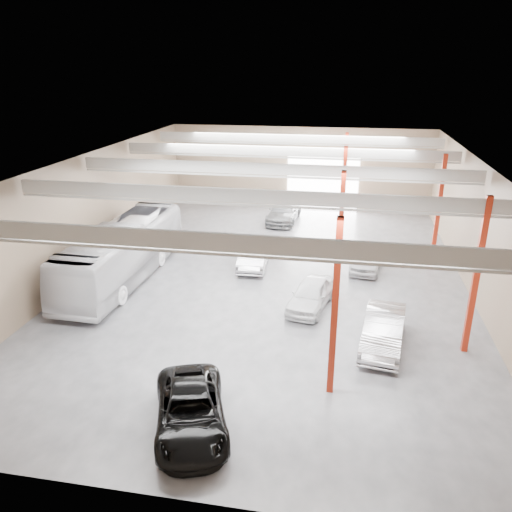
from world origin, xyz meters
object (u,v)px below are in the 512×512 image
(car_row_b, at_px, (254,254))
(car_right_far, at_px, (367,257))
(black_sedan, at_px, (191,411))
(car_row_c, at_px, (284,212))
(coach_bus, at_px, (123,252))
(car_right_near, at_px, (383,330))
(car_row_a, at_px, (311,294))

(car_row_b, xyz_separation_m, car_right_far, (6.91, 0.71, -0.04))
(black_sedan, bearing_deg, car_row_c, 70.75)
(coach_bus, relative_size, car_right_near, 2.51)
(car_row_c, distance_m, car_right_far, 11.05)
(black_sedan, height_order, car_row_b, car_row_b)
(car_row_c, relative_size, car_right_near, 1.12)
(car_row_c, xyz_separation_m, car_right_far, (6.29, -9.09, -0.05))
(black_sedan, bearing_deg, car_right_far, 49.16)
(car_right_far, bearing_deg, black_sedan, -103.30)
(coach_bus, relative_size, car_row_a, 2.82)
(black_sedan, distance_m, car_row_b, 15.21)
(car_right_far, bearing_deg, car_row_b, -165.73)
(coach_bus, bearing_deg, car_right_near, -18.20)
(car_right_near, bearing_deg, car_right_far, 100.85)
(car_row_a, xyz_separation_m, car_row_b, (-3.91, 5.20, 0.04))
(black_sedan, distance_m, car_row_a, 10.54)
(coach_bus, distance_m, car_right_near, 15.34)
(coach_bus, distance_m, car_right_far, 14.61)
(car_right_near, distance_m, car_right_far, 9.20)
(car_row_a, xyz_separation_m, car_row_c, (-3.29, 15.00, 0.05))
(car_row_b, height_order, car_right_far, car_row_b)
(car_row_b, bearing_deg, car_right_near, -51.85)
(car_right_near, bearing_deg, car_row_b, 139.01)
(coach_bus, height_order, car_row_b, coach_bus)
(coach_bus, bearing_deg, car_row_b, 26.86)
(car_row_a, distance_m, car_row_b, 6.51)
(coach_bus, distance_m, car_row_c, 15.32)
(car_row_c, relative_size, car_right_far, 1.25)
(car_right_far, bearing_deg, car_row_c, 133.07)
(car_row_b, distance_m, car_right_near, 11.23)
(car_row_b, height_order, car_right_near, car_right_near)
(coach_bus, distance_m, car_row_a, 11.17)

